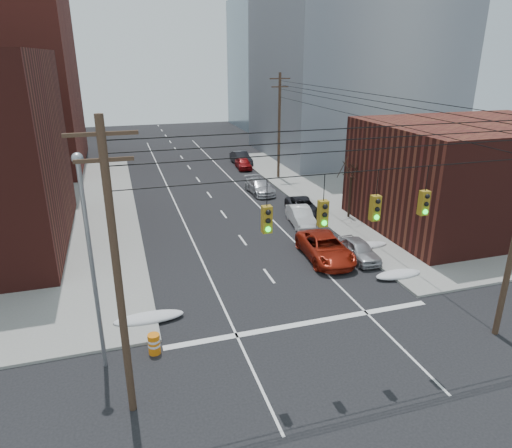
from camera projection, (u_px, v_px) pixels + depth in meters
ground at (372, 416)px, 17.01m from camera, size 160.00×160.00×0.00m
sidewalk_ne at (464, 180)px, 48.63m from camera, size 40.00×40.00×0.15m
building_office at (353, 56)px, 58.15m from camera, size 22.00×20.00×25.00m
building_glass at (293, 65)px, 82.52m from camera, size 20.00×18.00×22.00m
building_storefront at (475, 175)px, 34.92m from camera, size 16.00×12.00×8.00m
utility_pole_left at (117, 272)px, 15.33m from camera, size 2.20×0.28×11.00m
utility_pole_far at (279, 125)px, 47.80m from camera, size 2.20×0.28×11.00m
traffic_signals at (350, 209)px, 17.20m from camera, size 17.00×0.42×2.02m
street_light at (90, 248)px, 17.83m from camera, size 0.44×0.44×9.32m
bare_tree at (350, 191)px, 36.76m from camera, size 2.09×2.20×4.93m
snow_nw at (149, 318)px, 22.95m from camera, size 3.50×1.08×0.42m
snow_ne at (398, 274)px, 27.49m from camera, size 3.00×1.08×0.42m
snow_east_far at (361, 246)px, 31.52m from camera, size 4.00×1.08×0.42m
red_pickup at (325, 248)px, 29.84m from camera, size 2.95×5.77×1.56m
parked_car_a at (359, 250)px, 29.85m from camera, size 1.63×3.96×1.34m
parked_car_b at (301, 216)px, 35.92m from camera, size 2.03×4.48×1.43m
parked_car_c at (302, 206)px, 38.42m from camera, size 2.72×4.92×1.30m
parked_car_d at (260, 186)px, 44.13m from camera, size 2.12×4.87×1.39m
parked_car_e at (243, 163)px, 53.73m from camera, size 1.89×4.03×1.33m
parked_car_f at (241, 158)px, 55.84m from camera, size 1.84×4.75×1.54m
lot_car_a at (25, 227)px, 33.38m from camera, size 4.03×2.53×1.25m
lot_car_b at (31, 200)px, 39.57m from camera, size 4.85×2.44×1.32m
construction_barrel at (154, 344)px, 20.41m from camera, size 0.55×0.55×0.96m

